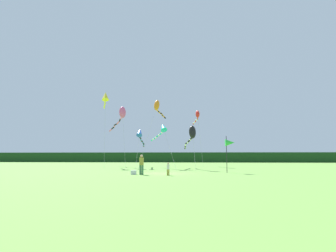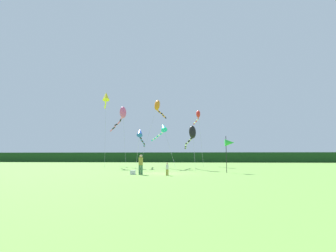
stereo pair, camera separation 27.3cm
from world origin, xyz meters
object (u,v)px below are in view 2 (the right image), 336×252
object	(u,v)px
kite_blue	(141,134)
kite_cyan	(162,129)
person_adult	(141,164)
banner_flag_pole	(229,143)
cooler_box	(133,172)
kite_orange	(158,106)
kite_rainbow	(122,115)
kite_red	(198,115)
kite_yellow	(106,97)
person_child	(167,168)
kite_black	(191,135)

from	to	relation	value
kite_blue	kite_cyan	world-z (taller)	kite_cyan
person_adult	banner_flag_pole	world-z (taller)	banner_flag_pole
cooler_box	kite_orange	world-z (taller)	kite_orange
cooler_box	kite_rainbow	bearing A→B (deg)	108.61
kite_blue	kite_red	size ratio (longest dim) A/B	1.05
person_adult	kite_yellow	bearing A→B (deg)	118.57
cooler_box	kite_orange	xyz separation A→B (m)	(0.34, 14.85, 8.75)
cooler_box	banner_flag_pole	size ratio (longest dim) A/B	0.12
kite_rainbow	kite_red	distance (m)	12.12
kite_cyan	person_adult	bearing A→B (deg)	-93.18
kite_cyan	kite_blue	bearing A→B (deg)	162.49
person_adult	kite_yellow	xyz separation A→B (m)	(-8.33, 15.31, 9.58)
kite_blue	kite_rainbow	bearing A→B (deg)	138.38
person_adult	kite_red	distance (m)	21.41
kite_orange	kite_red	world-z (taller)	kite_orange
banner_flag_pole	kite_rainbow	bearing A→B (deg)	138.88
person_child	kite_rainbow	distance (m)	19.81
kite_red	person_child	bearing A→B (deg)	-99.16
person_child	cooler_box	distance (m)	3.32
kite_cyan	banner_flag_pole	bearing A→B (deg)	-47.60
person_adult	kite_rainbow	distance (m)	18.19
kite_blue	kite_yellow	xyz separation A→B (m)	(-5.88, 2.66, 5.96)
kite_yellow	kite_blue	bearing A→B (deg)	-24.38
banner_flag_pole	kite_blue	distance (m)	14.19
person_child	kite_red	size ratio (longest dim) A/B	0.12
cooler_box	kite_black	distance (m)	10.96
kite_rainbow	person_child	bearing A→B (deg)	-63.14
kite_cyan	kite_yellow	bearing A→B (deg)	157.93
kite_rainbow	kite_cyan	bearing A→B (deg)	-31.74
kite_red	cooler_box	bearing A→B (deg)	-108.48
banner_flag_pole	kite_orange	world-z (taller)	kite_orange
kite_black	kite_cyan	distance (m)	4.75
kite_cyan	kite_yellow	distance (m)	11.07
kite_orange	banner_flag_pole	bearing A→B (deg)	-53.82
cooler_box	kite_black	world-z (taller)	kite_black
person_adult	kite_black	world-z (taller)	kite_black
kite_yellow	banner_flag_pole	bearing A→B (deg)	-35.76
kite_orange	kite_blue	bearing A→B (deg)	-129.15
kite_black	kite_yellow	xyz separation A→B (m)	(-12.82, 6.25, 6.33)
person_child	kite_black	xyz separation A→B (m)	(2.11, 9.76, 3.62)
person_adult	banner_flag_pole	xyz separation A→B (m)	(8.19, 3.41, 1.93)
person_adult	kite_yellow	distance (m)	19.89
cooler_box	kite_black	bearing A→B (deg)	59.06
kite_black	kite_yellow	world-z (taller)	kite_yellow
person_adult	kite_rainbow	xyz separation A→B (m)	(-5.95, 15.74, 6.89)
banner_flag_pole	kite_red	distance (m)	17.00
kite_blue	kite_red	xyz separation A→B (m)	(8.07, 6.73, 3.56)
cooler_box	kite_yellow	world-z (taller)	kite_yellow
kite_cyan	kite_red	world-z (taller)	kite_red
kite_orange	kite_yellow	distance (m)	8.09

